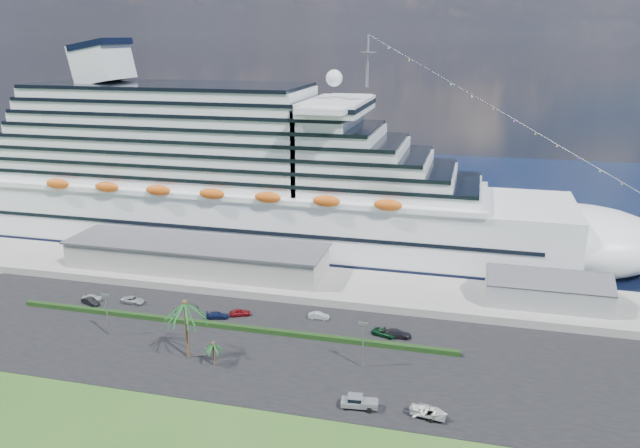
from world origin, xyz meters
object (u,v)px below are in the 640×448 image
(pickup_truck, at_px, (359,402))
(parked_car_3, at_px, (217,315))
(boat_trailer, at_px, (429,411))
(cruise_ship, at_px, (245,184))

(pickup_truck, bearing_deg, parked_car_3, 144.31)
(pickup_truck, xyz_separation_m, boat_trailer, (10.35, -0.15, 0.13))
(cruise_ship, distance_m, parked_car_3, 48.20)
(parked_car_3, bearing_deg, boat_trailer, -134.71)
(boat_trailer, bearing_deg, parked_car_3, 151.19)
(cruise_ship, height_order, pickup_truck, cruise_ship)
(boat_trailer, bearing_deg, pickup_truck, 179.19)
(cruise_ship, height_order, boat_trailer, cruise_ship)
(cruise_ship, height_order, parked_car_3, cruise_ship)
(cruise_ship, distance_m, pickup_truck, 82.03)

